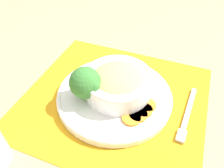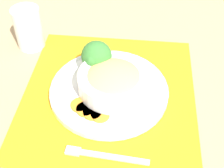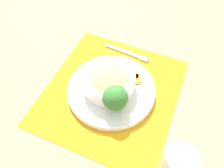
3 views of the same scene
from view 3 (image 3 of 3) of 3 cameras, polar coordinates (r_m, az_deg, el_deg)
The scene contains 11 objects.
ground_plane at distance 0.76m, azimuth -0.13°, elevation -2.00°, with size 4.00×4.00×0.00m, color tan.
placemat at distance 0.76m, azimuth -0.13°, elevation -1.91°, with size 0.53×0.50×0.00m.
plate at distance 0.75m, azimuth -0.14°, elevation -1.35°, with size 0.30×0.30×0.02m.
bowl at distance 0.72m, azimuth -0.86°, elevation 1.00°, with size 0.18×0.18×0.07m.
broccoli_floret at distance 0.66m, azimuth 0.89°, elevation -3.61°, with size 0.08×0.08×0.09m.
carrot_slice_near at distance 0.77m, azimuth 6.14°, elevation 1.25°, with size 0.05×0.05×0.01m.
carrot_slice_middle at distance 0.78m, azimuth 5.35°, elevation 2.26°, with size 0.05×0.05×0.01m.
carrot_slice_far at distance 0.78m, azimuth 4.34°, elevation 3.10°, with size 0.05×0.05×0.01m.
carrot_slice_extra at distance 0.79m, azimuth 3.15°, elevation 3.76°, with size 0.05×0.05×0.01m.
water_glass at distance 0.62m, azimuth 16.28°, elevation -19.70°, with size 0.08×0.08×0.13m.
fork at distance 0.87m, azimuth 4.95°, elevation 7.83°, with size 0.05×0.18×0.01m.
Camera 3 is at (0.40, 0.11, 0.63)m, focal length 35.00 mm.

